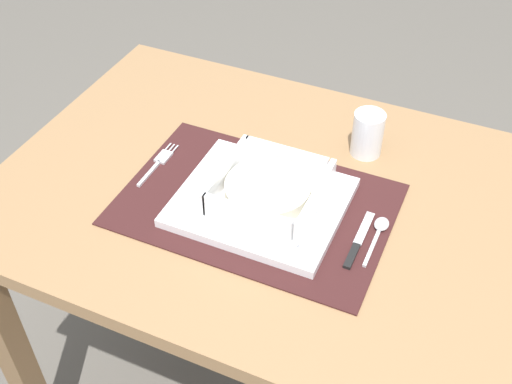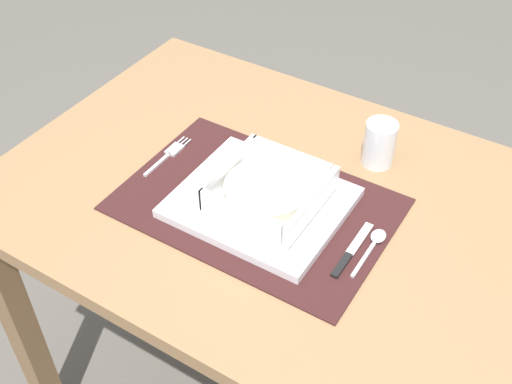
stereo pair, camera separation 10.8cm
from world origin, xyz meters
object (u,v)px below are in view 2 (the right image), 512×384
object	(u,v)px
butter_knife	(350,253)
drinking_glass	(379,145)
spoon	(375,241)
porridge_bowl	(269,193)
fork	(170,153)
dining_table	(278,236)

from	to	relation	value
butter_knife	drinking_glass	size ratio (longest dim) A/B	1.53
butter_knife	spoon	bearing A→B (deg)	56.50
porridge_bowl	spoon	world-z (taller)	porridge_bowl
fork	butter_knife	world-z (taller)	butter_knife
porridge_bowl	fork	distance (m)	0.23
spoon	drinking_glass	xyz separation A→B (m)	(-0.08, 0.19, 0.03)
drinking_glass	butter_knife	bearing A→B (deg)	-76.06
fork	butter_knife	distance (m)	0.40
dining_table	drinking_glass	distance (m)	0.25
spoon	butter_knife	size ratio (longest dim) A/B	0.86
dining_table	drinking_glass	size ratio (longest dim) A/B	11.46
porridge_bowl	spoon	distance (m)	0.19
dining_table	porridge_bowl	xyz separation A→B (m)	(0.00, -0.04, 0.14)
porridge_bowl	fork	size ratio (longest dim) A/B	1.33
dining_table	butter_knife	size ratio (longest dim) A/B	7.48
fork	spoon	xyz separation A→B (m)	(0.42, -0.01, 0.00)
dining_table	fork	bearing A→B (deg)	-176.63
fork	drinking_glass	xyz separation A→B (m)	(0.34, 0.19, 0.03)
butter_knife	porridge_bowl	bearing A→B (deg)	167.89
dining_table	spoon	world-z (taller)	spoon
drinking_glass	fork	bearing A→B (deg)	-151.03
dining_table	porridge_bowl	world-z (taller)	porridge_bowl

